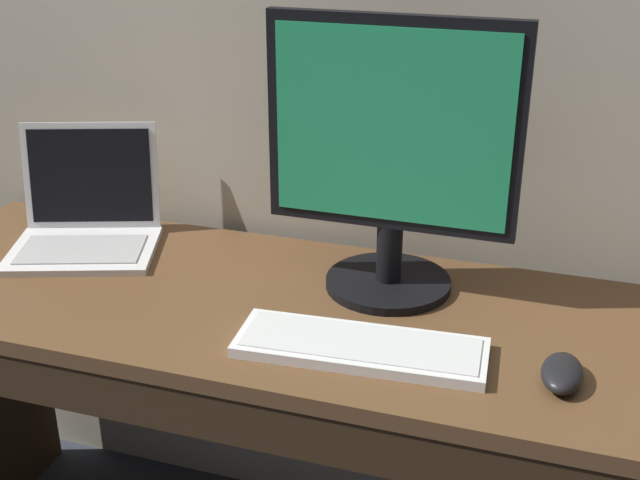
# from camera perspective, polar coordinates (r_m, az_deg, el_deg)

# --- Properties ---
(desk) EXTENTS (1.66, 0.57, 0.75)m
(desk) POSITION_cam_1_polar(r_m,az_deg,el_deg) (1.68, -2.41, -10.78)
(desk) COLOR brown
(desk) RESTS_ON ground
(laptop_white) EXTENTS (0.37, 0.35, 0.25)m
(laptop_white) POSITION_cam_1_polar(r_m,az_deg,el_deg) (1.87, -15.89, 1.24)
(laptop_white) COLOR white
(laptop_white) RESTS_ON desk
(external_monitor) EXTENTS (0.47, 0.25, 0.53)m
(external_monitor) POSITION_cam_1_polar(r_m,az_deg,el_deg) (1.53, 4.98, 5.43)
(external_monitor) COLOR black
(external_monitor) RESTS_ON desk
(wired_keyboard) EXTENTS (0.44, 0.17, 0.02)m
(wired_keyboard) POSITION_cam_1_polar(r_m,az_deg,el_deg) (1.42, 2.82, -7.42)
(wired_keyboard) COLOR white
(wired_keyboard) RESTS_ON desk
(computer_mouse) EXTENTS (0.07, 0.12, 0.04)m
(computer_mouse) POSITION_cam_1_polar(r_m,az_deg,el_deg) (1.39, 16.42, -8.82)
(computer_mouse) COLOR black
(computer_mouse) RESTS_ON desk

